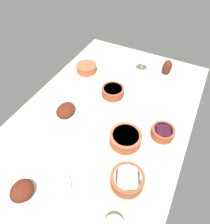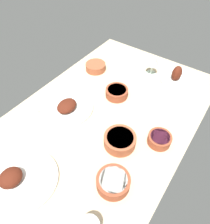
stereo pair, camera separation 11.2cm
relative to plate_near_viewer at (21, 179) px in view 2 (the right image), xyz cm
name	(u,v)px [view 2 (the right image)]	position (x,y,z in cm)	size (l,w,h in cm)	color
dining_table	(105,117)	(-51.60, 6.86, -3.89)	(140.00, 90.00, 4.00)	#C6B28E
plate_near_viewer	(21,179)	(0.00, 0.00, 0.00)	(28.37, 28.37, 7.58)	white
plate_far_side	(68,107)	(-42.66, -11.83, 0.01)	(26.64, 26.64, 6.72)	white
plate_center_main	(178,77)	(-102.83, 27.93, 0.60)	(24.23, 24.23, 11.15)	white
bowl_cream	(113,182)	(-21.19, 32.72, 1.15)	(14.21, 14.21, 5.58)	brown
bowl_soup	(96,67)	(-81.28, -22.13, 0.72)	(13.38, 13.38, 4.75)	#A35133
bowl_pasta	(117,92)	(-67.88, 3.81, 0.93)	(13.32, 13.32, 5.17)	brown
bowl_sauce	(120,140)	(-40.12, 23.82, 1.24)	(15.55, 15.55, 5.76)	#A35133
bowl_onions	(159,139)	(-52.12, 38.94, 0.76)	(11.45, 11.45, 4.84)	brown
wine_glass	(153,61)	(-98.99, 10.66, 8.03)	(7.60, 7.60, 14.00)	silver
folded_napkin	(160,108)	(-73.42, 29.57, -1.29)	(18.70, 11.89, 1.20)	white
fork_loose	(130,60)	(-104.25, -8.41, -1.49)	(18.20, 0.90, 0.80)	silver
spoon_loose	(23,117)	(-23.65, -28.37, -1.49)	(17.97, 0.90, 0.80)	silver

